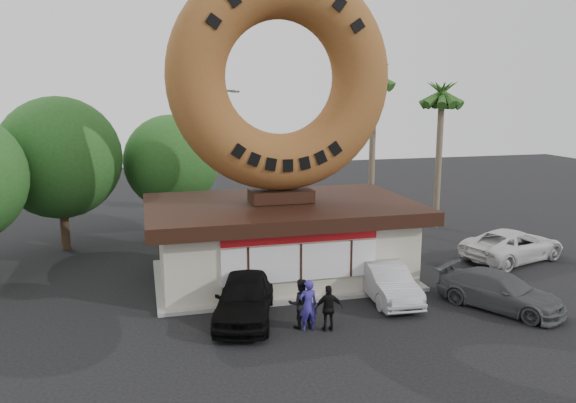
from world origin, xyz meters
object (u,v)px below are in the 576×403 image
(car_white, at_px, (513,245))
(car_black, at_px, (245,297))
(person_left, at_px, (308,305))
(car_grey, at_px, (500,291))
(giant_donut, at_px, (281,78))
(person_center, at_px, (300,303))
(person_right, at_px, (329,308))
(car_silver, at_px, (386,281))
(street_lamp, at_px, (208,151))
(donut_shop, at_px, (281,237))

(car_white, bearing_deg, car_black, 88.75)
(person_left, distance_m, car_grey, 7.36)
(person_left, bearing_deg, giant_donut, -98.25)
(person_center, relative_size, person_right, 1.08)
(giant_donut, distance_m, person_left, 9.39)
(person_right, bearing_deg, person_center, -24.90)
(car_white, bearing_deg, car_silver, 94.98)
(street_lamp, distance_m, car_silver, 14.98)
(person_right, bearing_deg, donut_shop, -82.44)
(person_center, bearing_deg, car_silver, -152.47)
(person_left, xyz_separation_m, person_center, (-0.19, 0.27, -0.02))
(car_silver, bearing_deg, person_right, -140.63)
(donut_shop, bearing_deg, person_right, -88.23)
(giant_donut, bearing_deg, person_left, -94.80)
(giant_donut, bearing_deg, car_grey, -38.80)
(person_left, relative_size, car_black, 0.37)
(person_left, height_order, person_center, person_left)
(car_black, height_order, car_silver, car_black)
(car_black, bearing_deg, street_lamp, 103.79)
(car_grey, bearing_deg, person_left, 148.66)
(car_silver, bearing_deg, street_lamp, 113.57)
(person_center, bearing_deg, car_grey, -178.37)
(person_left, xyz_separation_m, car_grey, (7.36, 0.07, -0.21))
(donut_shop, distance_m, car_grey, 8.90)
(person_center, bearing_deg, street_lamp, -82.38)
(donut_shop, xyz_separation_m, person_center, (-0.66, -5.32, -0.91))
(giant_donut, height_order, car_black, giant_donut)
(donut_shop, height_order, car_silver, donut_shop)
(car_silver, bearing_deg, giant_donut, 135.33)
(donut_shop, xyz_separation_m, car_silver, (3.26, -3.55, -1.07))
(donut_shop, relative_size, car_white, 2.11)
(person_right, bearing_deg, person_left, -13.57)
(donut_shop, relative_size, person_center, 6.55)
(donut_shop, relative_size, giant_donut, 1.22)
(car_grey, bearing_deg, person_center, 146.60)
(person_right, bearing_deg, car_silver, -137.76)
(car_black, distance_m, car_grey, 9.33)
(giant_donut, relative_size, car_silver, 2.16)
(donut_shop, bearing_deg, person_center, -97.06)
(person_center, xyz_separation_m, person_right, (0.84, -0.50, -0.07))
(car_black, bearing_deg, person_left, -22.31)
(person_left, bearing_deg, person_right, 157.18)
(person_center, xyz_separation_m, car_silver, (3.91, 1.77, -0.16))
(street_lamp, xyz_separation_m, car_white, (13.04, -10.42, -3.75))
(person_left, bearing_deg, car_black, -41.52)
(person_right, relative_size, car_white, 0.30)
(car_silver, xyz_separation_m, car_grey, (3.63, -1.97, -0.04))
(donut_shop, bearing_deg, giant_donut, 90.00)
(car_grey, bearing_deg, car_white, 18.12)
(person_left, bearing_deg, donut_shop, -98.27)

